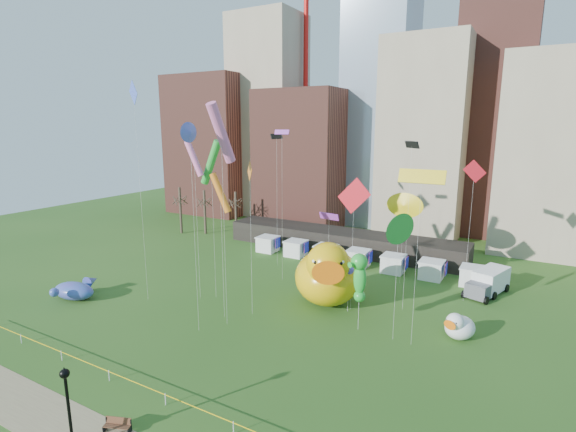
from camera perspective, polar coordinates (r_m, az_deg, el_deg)
The scene contains 30 objects.
ground at distance 34.84m, azimuth -15.80°, elevation -22.80°, with size 160.00×160.00×0.00m, color #244C17.
skyline at distance 82.81m, azimuth 16.79°, elevation 12.75°, with size 101.00×23.00×68.00m.
pavilion at distance 68.88m, azimuth 7.09°, elevation -3.28°, with size 38.00×6.00×3.20m, color black.
vendor_tents at distance 61.91m, azimuth 9.24°, elevation -5.58°, with size 33.24×2.80×2.40m.
bare_trees at distance 80.53m, azimuth -10.73°, elevation 0.59°, with size 8.44×6.44×8.50m.
caution_tape at distance 34.46m, azimuth -15.87°, elevation -21.87°, with size 50.00×0.06×0.90m.
big_duck at distance 48.02m, azimuth 5.26°, elevation -7.64°, with size 10.19×11.07×7.71m.
small_duck at distance 44.37m, azimuth 21.57°, elevation -13.36°, with size 3.54×3.93×2.74m.
seahorse_green at distance 41.95m, azimuth 9.42°, elevation -7.51°, with size 2.13×2.36×7.73m.
seahorse_purple at distance 46.35m, azimuth 7.94°, elevation -7.96°, with size 1.24×1.55×5.40m.
whale_inflatable at distance 55.91m, azimuth -26.23°, elevation -8.72°, with size 5.49×6.62×2.26m.
park_bench at distance 33.15m, azimuth -21.52°, elevation -24.18°, with size 1.85×1.17×0.90m.
lamppost at distance 31.13m, azimuth -27.02°, elevation -20.79°, with size 0.59×0.59×5.62m.
box_truck at distance 56.66m, azimuth 24.90°, elevation -7.85°, with size 4.47×7.24×2.89m.
kite_0 at distance 44.95m, azimuth 8.68°, elevation 2.53°, with size 3.81×0.50×14.36m.
kite_1 at distance 40.71m, azimuth -8.80°, elevation 10.72°, with size 1.21×3.39×21.66m.
kite_2 at distance 45.54m, azimuth 16.00°, elevation 8.79°, with size 1.90×1.91×18.00m.
kite_3 at distance 39.41m, azimuth 14.37°, elevation -1.63°, with size 1.26×2.70×11.99m.
kite_4 at distance 38.08m, azimuth 17.20°, elevation 4.92°, with size 3.88×0.56×15.93m.
kite_5 at distance 49.14m, azimuth -19.65°, elevation 14.30°, with size 2.35×1.06×24.12m.
kite_6 at distance 43.05m, azimuth -5.06°, elevation 5.33°, with size 1.49×1.45×16.14m.
kite_7 at distance 52.95m, azimuth -0.81°, elevation 10.63°, with size 1.90×0.45×19.00m.
kite_8 at distance 50.38m, azimuth 23.33°, elevation 5.10°, with size 2.27×1.02×15.96m.
kite_9 at distance 48.14m, azimuth -12.26°, elevation 7.37°, with size 2.37×0.81×17.98m.
kite_10 at distance 59.46m, azimuth -1.51°, elevation 10.25°, with size 0.70×2.35×18.39m.
kite_11 at distance 48.07m, azimuth -10.09°, elevation 6.97°, with size 2.96×0.97×18.08m.
kite_12 at distance 54.53m, azimuth 15.04°, elevation 1.34°, with size 3.11×0.68×11.48m.
kite_13 at distance 39.79m, azimuth -12.81°, elevation 10.60°, with size 0.57×1.82×19.83m.
kite_14 at distance 43.01m, azimuth -8.88°, elevation 3.00°, with size 2.38×0.85×15.02m.
kite_15 at distance 50.43m, azimuth 5.43°, elevation -0.10°, with size 2.56×0.76×9.55m.
Camera 1 is at (21.13, -19.55, 19.62)m, focal length 27.00 mm.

